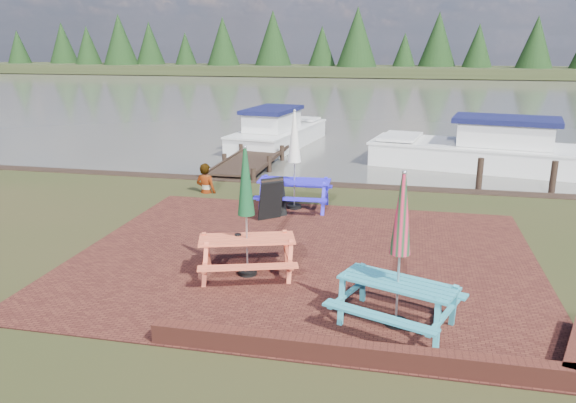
# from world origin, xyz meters

# --- Properties ---
(ground) EXTENTS (120.00, 120.00, 0.00)m
(ground) POSITION_xyz_m (0.00, 0.00, 0.00)
(ground) COLOR black
(ground) RESTS_ON ground
(paving) EXTENTS (9.00, 7.50, 0.02)m
(paving) POSITION_xyz_m (0.00, 1.00, 0.01)
(paving) COLOR #391712
(paving) RESTS_ON ground
(brick_wall) EXTENTS (6.21, 1.79, 0.30)m
(brick_wall) POSITION_xyz_m (2.15, -2.42, 0.15)
(brick_wall) COLOR #4C1E16
(brick_wall) RESTS_ON ground
(water) EXTENTS (120.00, 60.00, 0.02)m
(water) POSITION_xyz_m (0.00, 37.00, 0.00)
(water) COLOR #44423B
(water) RESTS_ON ground
(far_treeline) EXTENTS (120.00, 10.00, 8.10)m
(far_treeline) POSITION_xyz_m (0.00, 66.00, 3.28)
(far_treeline) COLOR black
(far_treeline) RESTS_ON ground
(picnic_table_teal) EXTENTS (2.15, 2.04, 2.38)m
(picnic_table_teal) POSITION_xyz_m (1.86, -1.43, 0.83)
(picnic_table_teal) COLOR teal
(picnic_table_teal) RESTS_ON ground
(picnic_table_red) EXTENTS (2.09, 1.97, 2.39)m
(picnic_table_red) POSITION_xyz_m (-0.86, -0.06, 0.84)
(picnic_table_red) COLOR #DB5738
(picnic_table_red) RESTS_ON ground
(picnic_table_blue) EXTENTS (1.88, 1.69, 2.51)m
(picnic_table_blue) POSITION_xyz_m (-0.87, 4.30, 0.88)
(picnic_table_blue) COLOR #251BCD
(picnic_table_blue) RESTS_ON ground
(chalkboard) EXTENTS (0.61, 0.89, 0.96)m
(chalkboard) POSITION_xyz_m (-1.21, 3.37, 0.50)
(chalkboard) COLOR black
(chalkboard) RESTS_ON ground
(jetty) EXTENTS (1.76, 9.08, 1.00)m
(jetty) POSITION_xyz_m (-3.50, 11.28, 0.11)
(jetty) COLOR black
(jetty) RESTS_ON ground
(boat_jetty) EXTENTS (3.18, 6.72, 1.87)m
(boat_jetty) POSITION_xyz_m (-3.55, 13.95, 0.36)
(boat_jetty) COLOR silver
(boat_jetty) RESTS_ON ground
(boat_near) EXTENTS (7.76, 3.88, 2.01)m
(boat_near) POSITION_xyz_m (4.50, 11.33, 0.40)
(boat_near) COLOR silver
(boat_near) RESTS_ON ground
(person) EXTENTS (0.68, 0.52, 1.68)m
(person) POSITION_xyz_m (-3.64, 5.35, 0.84)
(person) COLOR gray
(person) RESTS_ON ground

